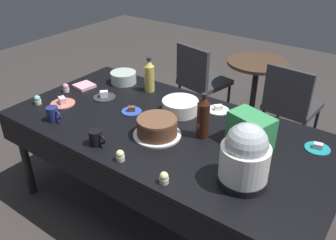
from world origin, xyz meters
The scene contains 24 objects.
ground centered at (0.00, 0.00, 0.00)m, with size 9.00×9.00×0.00m, color #383330.
potluck_table centered at (0.00, 0.00, 0.69)m, with size 2.20×1.10×0.75m.
frosted_layer_cake centered at (0.01, -0.13, 0.81)m, with size 0.31×0.31×0.12m.
slow_cooker centered at (0.64, -0.23, 0.91)m, with size 0.26×0.26×0.35m.
glass_salad_bowl centered at (-0.72, 0.37, 0.80)m, with size 0.21×0.21×0.09m, color #B2C6BC.
ceramic_snack_bowl centered at (-0.05, 0.21, 0.80)m, with size 0.26×0.26×0.09m, color silver.
dessert_plate_cobalt centered at (-0.33, 0.01, 0.76)m, with size 0.14×0.14×0.04m.
dessert_plate_charcoal centered at (-0.65, 0.06, 0.76)m, with size 0.17×0.17×0.05m.
dessert_plate_coral centered at (-0.82, -0.19, 0.76)m, with size 0.18×0.18×0.05m.
dessert_plate_white centered at (0.16, 0.39, 0.76)m, with size 0.16×0.16×0.04m.
dessert_plate_teal centered at (0.88, 0.31, 0.76)m, with size 0.15×0.15×0.04m.
cupcake_berry centered at (-0.98, -0.30, 0.78)m, with size 0.05×0.05×0.07m.
cupcake_mint centered at (-0.97, -0.03, 0.78)m, with size 0.05×0.05×0.07m.
cupcake_lemon centered at (0.00, -0.46, 0.78)m, with size 0.05×0.05×0.07m.
cupcake_rose centered at (0.32, -0.48, 0.78)m, with size 0.05×0.05×0.07m.
soda_bottle_ginger_ale centered at (-0.45, 0.37, 0.88)m, with size 0.08×0.08×0.27m.
soda_bottle_cola centered at (0.24, 0.03, 0.89)m, with size 0.08×0.08×0.30m.
coffee_mug_black centered at (-0.23, -0.43, 0.80)m, with size 0.12×0.08×0.10m.
coffee_mug_navy centered at (-0.68, -0.39, 0.80)m, with size 0.12×0.08×0.10m.
soda_carton centered at (0.52, 0.12, 0.85)m, with size 0.26×0.16×0.20m, color #338C4C.
paper_napkin_stack centered at (-0.92, 0.11, 0.76)m, with size 0.14×0.14×0.02m, color pink.
maroon_chair_left centered at (-0.57, 1.36, 0.49)m, with size 0.52×0.52×0.85m.
maroon_chair_right centered at (0.39, 1.36, 0.49)m, with size 0.47×0.47×0.85m.
round_cafe_table centered at (-0.05, 1.58, 0.50)m, with size 0.60×0.60×0.72m.
Camera 1 is at (1.18, -1.63, 1.95)m, focal length 37.98 mm.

